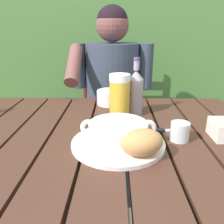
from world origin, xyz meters
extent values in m
cube|color=#482A20|center=(-0.25, 0.00, 0.71)|extent=(0.11, 0.88, 0.04)
cube|color=#482A20|center=(-0.12, 0.00, 0.71)|extent=(0.11, 0.88, 0.04)
cube|color=#482A20|center=(0.00, 0.00, 0.71)|extent=(0.11, 0.88, 0.04)
cube|color=#482A20|center=(0.12, 0.00, 0.71)|extent=(0.11, 0.88, 0.04)
cube|color=#482A20|center=(0.25, 0.00, 0.71)|extent=(0.11, 0.88, 0.04)
cube|color=#482A20|center=(0.37, 0.00, 0.71)|extent=(0.11, 0.88, 0.04)
cube|color=#482A20|center=(0.00, 0.41, 0.65)|extent=(1.06, 0.03, 0.08)
cube|color=#482A20|center=(-0.51, 0.40, 0.34)|extent=(0.06, 0.06, 0.69)
cube|color=#482A20|center=(0.51, 0.40, 0.34)|extent=(0.06, 0.06, 0.69)
cube|color=#487439|center=(0.00, 1.50, 0.90)|extent=(3.53, 0.60, 1.81)
cylinder|color=#4C3823|center=(-0.43, 1.65, 1.07)|extent=(0.10, 0.10, 2.15)
cylinder|color=#511E14|center=(0.22, 0.61, 0.22)|extent=(0.04, 0.04, 0.43)
cylinder|color=#511E14|center=(-0.20, 0.61, 0.22)|extent=(0.04, 0.04, 0.43)
cylinder|color=#511E14|center=(0.22, 1.03, 0.22)|extent=(0.04, 0.04, 0.43)
cylinder|color=#511E14|center=(-0.20, 1.03, 0.22)|extent=(0.04, 0.04, 0.43)
cube|color=#511E14|center=(0.01, 0.82, 0.44)|extent=(0.45, 0.46, 0.02)
cylinder|color=#511E14|center=(0.22, 1.03, 0.68)|extent=(0.04, 0.04, 0.49)
cylinder|color=#511E14|center=(-0.20, 1.03, 0.68)|extent=(0.04, 0.04, 0.49)
cube|color=#511E14|center=(0.01, 1.03, 0.60)|extent=(0.42, 0.02, 0.04)
cube|color=#511E14|center=(0.01, 1.03, 0.73)|extent=(0.42, 0.02, 0.04)
cube|color=#511E14|center=(0.01, 1.03, 0.85)|extent=(0.42, 0.02, 0.04)
cylinder|color=#353E4F|center=(0.09, 0.52, 0.23)|extent=(0.11, 0.11, 0.45)
cylinder|color=#353E4F|center=(0.09, 0.62, 0.51)|extent=(0.13, 0.40, 0.13)
cylinder|color=#353E4F|center=(-0.08, 0.52, 0.23)|extent=(0.11, 0.11, 0.45)
cylinder|color=#353E4F|center=(-0.08, 0.62, 0.51)|extent=(0.13, 0.40, 0.13)
cylinder|color=#353E4F|center=(0.01, 0.72, 0.74)|extent=(0.32, 0.32, 0.47)
sphere|color=brown|center=(0.01, 0.72, 1.08)|extent=(0.19, 0.19, 0.19)
sphere|color=black|center=(0.01, 0.72, 1.10)|extent=(0.18, 0.18, 0.18)
cylinder|color=#353E4F|center=(0.21, 0.70, 0.85)|extent=(0.08, 0.08, 0.26)
cylinder|color=#353E4F|center=(-0.19, 0.70, 0.85)|extent=(0.08, 0.08, 0.26)
cylinder|color=brown|center=(-0.19, 0.54, 0.88)|extent=(0.07, 0.25, 0.21)
cylinder|color=white|center=(0.04, -0.06, 0.73)|extent=(0.28, 0.28, 0.01)
cylinder|color=white|center=(0.04, -0.06, 0.77)|extent=(0.18, 0.18, 0.06)
cylinder|color=#9E4A1E|center=(0.04, -0.06, 0.78)|extent=(0.15, 0.15, 0.01)
torus|color=white|center=(-0.05, -0.06, 0.78)|extent=(0.05, 0.01, 0.05)
torus|color=white|center=(0.13, -0.06, 0.78)|extent=(0.05, 0.01, 0.05)
ellipsoid|color=tan|center=(0.10, -0.14, 0.77)|extent=(0.14, 0.13, 0.07)
cylinder|color=gold|center=(0.05, 0.18, 0.80)|extent=(0.08, 0.08, 0.14)
cylinder|color=white|center=(0.05, 0.18, 0.88)|extent=(0.08, 0.08, 0.03)
cylinder|color=#958D98|center=(0.11, 0.22, 0.80)|extent=(0.06, 0.06, 0.14)
cone|color=#958D98|center=(0.11, 0.22, 0.89)|extent=(0.06, 0.06, 0.04)
cylinder|color=#958D98|center=(0.11, 0.22, 0.92)|extent=(0.02, 0.02, 0.04)
cylinder|color=#513990|center=(0.11, 0.22, 0.95)|extent=(0.03, 0.03, 0.01)
cylinder|color=silver|center=(0.23, -0.03, 0.75)|extent=(0.06, 0.06, 0.06)
cube|color=silver|center=(0.23, 0.04, 0.73)|extent=(0.12, 0.04, 0.00)
cube|color=black|center=(0.17, 0.03, 0.73)|extent=(0.06, 0.03, 0.01)
cylinder|color=white|center=(0.01, 0.35, 0.76)|extent=(0.13, 0.13, 0.06)
camera|label=1|loc=(0.03, -0.70, 1.06)|focal=37.23mm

